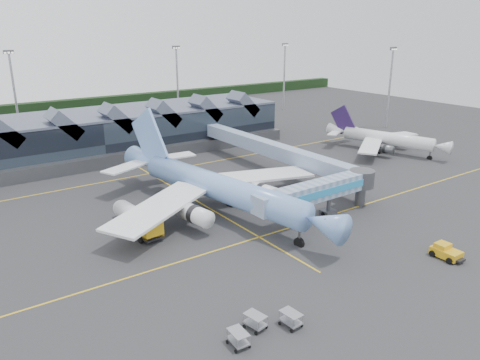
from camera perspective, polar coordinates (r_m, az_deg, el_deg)
ground at (r=71.33m, az=-1.56°, el=-4.74°), size 260.00×260.00×0.00m
taxi_stripes at (r=79.27m, az=-5.56°, el=-2.40°), size 120.00×60.00×0.01m
tree_line_far at (r=170.72m, az=-22.66°, el=8.14°), size 260.00×4.00×4.00m
terminal at (r=109.25m, az=-17.81°, el=5.23°), size 90.00×22.25×12.52m
light_masts at (r=131.68m, az=-9.27°, el=11.31°), size 132.40×42.56×22.45m
main_airliner at (r=72.50m, az=-3.25°, el=-0.68°), size 39.60×46.05×14.83m
regional_jet at (r=113.69m, az=17.09°, el=4.91°), size 25.96×28.95×10.08m
jet_bridge at (r=71.84m, az=10.37°, el=-1.18°), size 23.41×4.04×6.00m
fuel_truck at (r=67.77m, az=-12.59°, el=-4.61°), size 3.93×10.88×3.62m
pushback_tug at (r=65.01m, az=23.81°, el=-8.01°), size 2.55×4.02×1.76m
baggage_carts at (r=46.49m, az=2.70°, el=-17.27°), size 7.41×4.00×1.50m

